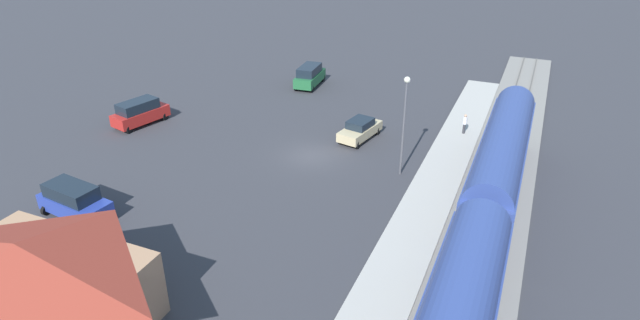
{
  "coord_description": "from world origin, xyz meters",
  "views": [
    {
      "loc": [
        -15.22,
        33.65,
        18.39
      ],
      "look_at": [
        -1.7,
        2.21,
        1.0
      ],
      "focal_mm": 29.56,
      "sensor_mm": 36.0,
      "label": 1
    }
  ],
  "objects_px": {
    "station_building": "(27,289)",
    "suv_green": "(310,76)",
    "pedestrian_on_platform": "(465,122)",
    "sedan_tan": "(360,129)",
    "light_pole_near_platform": "(405,114)",
    "suv_blue": "(74,201)",
    "suv_red": "(140,112)"
  },
  "relations": [
    {
      "from": "sedan_tan",
      "to": "suv_green",
      "type": "bearing_deg",
      "value": -48.66
    },
    {
      "from": "sedan_tan",
      "to": "suv_red",
      "type": "xyz_separation_m",
      "value": [
        18.9,
        4.72,
        0.27
      ]
    },
    {
      "from": "station_building",
      "to": "suv_blue",
      "type": "relative_size",
      "value": 1.96
    },
    {
      "from": "suv_green",
      "to": "suv_blue",
      "type": "height_order",
      "value": "same"
    },
    {
      "from": "suv_blue",
      "to": "light_pole_near_platform",
      "type": "xyz_separation_m",
      "value": [
        -17.36,
        -13.63,
        3.54
      ]
    },
    {
      "from": "pedestrian_on_platform",
      "to": "light_pole_near_platform",
      "type": "relative_size",
      "value": 0.23
    },
    {
      "from": "pedestrian_on_platform",
      "to": "sedan_tan",
      "type": "bearing_deg",
      "value": 26.55
    },
    {
      "from": "suv_red",
      "to": "suv_blue",
      "type": "distance_m",
      "value": 14.94
    },
    {
      "from": "suv_blue",
      "to": "pedestrian_on_platform",
      "type": "bearing_deg",
      "value": -132.67
    },
    {
      "from": "light_pole_near_platform",
      "to": "suv_green",
      "type": "bearing_deg",
      "value": -47.25
    },
    {
      "from": "light_pole_near_platform",
      "to": "suv_blue",
      "type": "bearing_deg",
      "value": 38.15
    },
    {
      "from": "sedan_tan",
      "to": "suv_green",
      "type": "height_order",
      "value": "suv_green"
    },
    {
      "from": "suv_blue",
      "to": "suv_red",
      "type": "bearing_deg",
      "value": -65.04
    },
    {
      "from": "pedestrian_on_platform",
      "to": "suv_green",
      "type": "xyz_separation_m",
      "value": [
        17.29,
        -6.79,
        -0.13
      ]
    },
    {
      "from": "station_building",
      "to": "suv_red",
      "type": "height_order",
      "value": "station_building"
    },
    {
      "from": "station_building",
      "to": "suv_green",
      "type": "relative_size",
      "value": 1.98
    },
    {
      "from": "sedan_tan",
      "to": "light_pole_near_platform",
      "type": "height_order",
      "value": "light_pole_near_platform"
    },
    {
      "from": "station_building",
      "to": "suv_green",
      "type": "bearing_deg",
      "value": -85.41
    },
    {
      "from": "station_building",
      "to": "sedan_tan",
      "type": "height_order",
      "value": "station_building"
    },
    {
      "from": "station_building",
      "to": "pedestrian_on_platform",
      "type": "xyz_separation_m",
      "value": [
        -14.3,
        -30.42,
        -1.38
      ]
    },
    {
      "from": "station_building",
      "to": "light_pole_near_platform",
      "type": "relative_size",
      "value": 1.35
    },
    {
      "from": "station_building",
      "to": "light_pole_near_platform",
      "type": "bearing_deg",
      "value": -117.13
    },
    {
      "from": "suv_green",
      "to": "sedan_tan",
      "type": "bearing_deg",
      "value": 131.34
    },
    {
      "from": "pedestrian_on_platform",
      "to": "suv_green",
      "type": "bearing_deg",
      "value": -21.44
    },
    {
      "from": "sedan_tan",
      "to": "suv_blue",
      "type": "relative_size",
      "value": 0.93
    },
    {
      "from": "sedan_tan",
      "to": "light_pole_near_platform",
      "type": "relative_size",
      "value": 0.64
    },
    {
      "from": "suv_red",
      "to": "suv_blue",
      "type": "xyz_separation_m",
      "value": [
        -6.3,
        13.55,
        0.0
      ]
    },
    {
      "from": "pedestrian_on_platform",
      "to": "suv_blue",
      "type": "height_order",
      "value": "suv_blue"
    },
    {
      "from": "station_building",
      "to": "suv_blue",
      "type": "distance_m",
      "value": 10.38
    },
    {
      "from": "sedan_tan",
      "to": "suv_red",
      "type": "height_order",
      "value": "suv_red"
    },
    {
      "from": "station_building",
      "to": "suv_green",
      "type": "distance_m",
      "value": 37.36
    },
    {
      "from": "station_building",
      "to": "suv_blue",
      "type": "bearing_deg",
      "value": -53.18
    }
  ]
}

